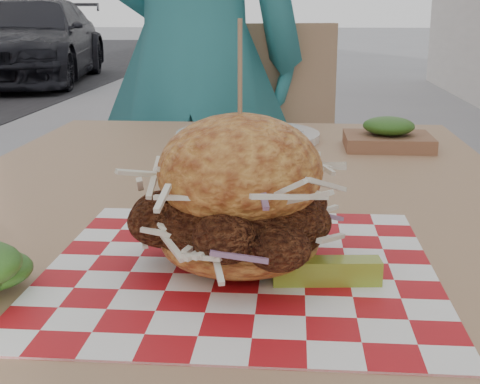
{
  "coord_description": "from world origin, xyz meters",
  "views": [
    {
      "loc": [
        0.08,
        -1.02,
        0.98
      ],
      "look_at": [
        0.03,
        -0.44,
        0.82
      ],
      "focal_mm": 50.0,
      "sensor_mm": 36.0,
      "label": 1
    }
  ],
  "objects": [
    {
      "name": "paper_liner",
      "position": [
        0.03,
        -0.44,
        0.75
      ],
      "size": [
        0.36,
        0.36,
        0.0
      ],
      "primitive_type": "cube",
      "color": "red",
      "rests_on": "patio_table"
    },
    {
      "name": "patio_table",
      "position": [
        -0.01,
        -0.19,
        0.67
      ],
      "size": [
        0.8,
        1.2,
        0.75
      ],
      "color": "#A67F5C",
      "rests_on": "ground"
    },
    {
      "name": "sandwich",
      "position": [
        0.03,
        -0.44,
        0.81
      ],
      "size": [
        0.2,
        0.2,
        0.23
      ],
      "color": "gold",
      "rests_on": "paper_liner"
    },
    {
      "name": "car_dark",
      "position": [
        -3.6,
        8.26,
        0.57
      ],
      "size": [
        2.12,
        4.14,
        1.15
      ],
      "primitive_type": "imported",
      "rotation": [
        0.0,
        0.0,
        0.13
      ],
      "color": "black",
      "rests_on": "ground"
    },
    {
      "name": "place_setting",
      "position": [
        -0.01,
        0.21,
        0.76
      ],
      "size": [
        0.27,
        0.27,
        0.02
      ],
      "color": "white",
      "rests_on": "patio_table"
    },
    {
      "name": "patio_chair",
      "position": [
        -0.04,
        0.8,
        0.55
      ],
      "size": [
        0.53,
        0.54,
        0.95
      ],
      "rotation": [
        0.0,
        0.0,
        0.31
      ],
      "color": "#A67F5C",
      "rests_on": "ground"
    },
    {
      "name": "diner",
      "position": [
        -0.2,
        0.81,
        0.86
      ],
      "size": [
        0.65,
        0.45,
        1.71
      ],
      "primitive_type": "imported",
      "rotation": [
        0.0,
        0.0,
        3.2
      ],
      "color": "teal",
      "rests_on": "ground"
    },
    {
      "name": "kraft_tray",
      "position": [
        0.24,
        0.15,
        0.77
      ],
      "size": [
        0.15,
        0.12,
        0.06
      ],
      "color": "brown",
      "rests_on": "patio_table"
    },
    {
      "name": "pickle_spear",
      "position": [
        0.11,
        -0.47,
        0.76
      ],
      "size": [
        0.1,
        0.03,
        0.02
      ],
      "primitive_type": "cube",
      "rotation": [
        0.0,
        0.0,
        0.09
      ],
      "color": "#9EAB31",
      "rests_on": "paper_liner"
    }
  ]
}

